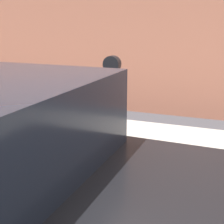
# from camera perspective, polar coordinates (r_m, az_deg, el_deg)

# --- Properties ---
(sidewalk) EXTENTS (24.00, 2.80, 0.13)m
(sidewalk) POSITION_cam_1_polar(r_m,az_deg,el_deg) (4.55, 6.75, -8.07)
(sidewalk) COLOR #BCB7AD
(sidewalk) RESTS_ON ground_plane
(parking_meter) EXTENTS (0.17, 0.12, 1.46)m
(parking_meter) POSITION_cam_1_polar(r_m,az_deg,el_deg) (3.31, -0.00, 2.60)
(parking_meter) COLOR #2D2D30
(parking_meter) RESTS_ON sidewalk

